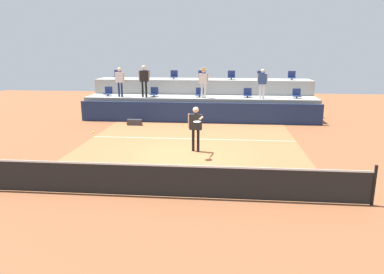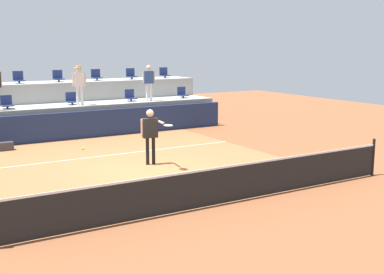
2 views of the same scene
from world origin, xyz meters
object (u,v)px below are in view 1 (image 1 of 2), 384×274
at_px(stadium_chair_lower_right, 248,94).
at_px(spectator_leaning_on_rail, 144,78).
at_px(stadium_chair_lower_far_right, 297,94).
at_px(stadium_chair_upper_far_right, 292,76).
at_px(spectator_with_hat, 203,80).
at_px(stadium_chair_upper_mid_left, 174,75).
at_px(tennis_ball, 93,132).
at_px(stadium_chair_upper_mid_right, 231,76).
at_px(spectator_in_white, 120,79).
at_px(stadium_chair_lower_center, 200,93).
at_px(spectator_in_grey, 262,81).
at_px(stadium_chair_lower_far_left, 108,92).
at_px(stadium_chair_upper_left, 146,75).
at_px(stadium_chair_upper_far_left, 117,75).
at_px(equipment_bag, 135,122).
at_px(tennis_player, 196,124).
at_px(stadium_chair_upper_right, 261,76).
at_px(stadium_chair_lower_left, 154,93).
at_px(stadium_chair_upper_center, 202,76).

distance_m(stadium_chair_lower_right, spectator_leaning_on_rail, 5.85).
height_order(stadium_chair_lower_far_right, stadium_chair_upper_far_right, stadium_chair_upper_far_right).
xyz_separation_m(stadium_chair_lower_right, spectator_with_hat, (-2.45, -0.38, 0.78)).
height_order(stadium_chair_upper_mid_left, tennis_ball, stadium_chair_upper_mid_left).
relative_size(stadium_chair_upper_mid_right, spectator_in_white, 0.32).
relative_size(stadium_chair_lower_center, spectator_with_hat, 0.32).
distance_m(stadium_chair_upper_mid_left, spectator_in_grey, 5.60).
bearing_deg(tennis_ball, stadium_chair_lower_far_right, 49.15).
bearing_deg(spectator_in_white, stadium_chair_lower_far_left, 155.42).
bearing_deg(spectator_in_white, stadium_chair_upper_left, 65.24).
bearing_deg(tennis_ball, stadium_chair_upper_far_left, 102.98).
height_order(spectator_in_grey, equipment_bag, spectator_in_grey).
relative_size(stadium_chair_upper_far_right, tennis_player, 0.30).
relative_size(stadium_chair_upper_right, spectator_in_white, 0.32).
distance_m(stadium_chair_lower_far_right, spectator_leaning_on_rail, 8.51).
relative_size(stadium_chair_lower_right, spectator_leaning_on_rail, 0.30).
distance_m(stadium_chair_upper_mid_left, spectator_leaning_on_rail, 2.58).
xyz_separation_m(stadium_chair_lower_left, tennis_player, (2.96, -6.77, -0.39)).
bearing_deg(stadium_chair_upper_far_right, spectator_in_white, -167.49).
distance_m(stadium_chair_lower_left, equipment_bag, 2.59).
relative_size(stadium_chair_lower_far_right, spectator_in_white, 0.32).
height_order(stadium_chair_upper_left, tennis_ball, stadium_chair_upper_left).
bearing_deg(equipment_bag, stadium_chair_lower_center, 33.20).
bearing_deg(stadium_chair_lower_left, spectator_in_grey, -3.64).
bearing_deg(stadium_chair_lower_far_right, stadium_chair_upper_center, 161.49).
bearing_deg(stadium_chair_upper_mid_left, stadium_chair_lower_center, -46.29).
distance_m(stadium_chair_upper_mid_left, stadium_chair_upper_far_right, 7.09).
bearing_deg(spectator_with_hat, stadium_chair_upper_center, 96.26).
relative_size(tennis_ball, equipment_bag, 0.09).
relative_size(stadium_chair_lower_center, stadium_chair_upper_mid_left, 1.00).
height_order(stadium_chair_lower_left, stadium_chair_upper_mid_left, stadium_chair_upper_mid_left).
relative_size(stadium_chair_upper_right, spectator_in_grey, 0.33).
bearing_deg(stadium_chair_lower_far_right, spectator_leaning_on_rail, -177.40).
xyz_separation_m(stadium_chair_upper_mid_left, tennis_player, (2.07, -8.57, -1.24)).
bearing_deg(stadium_chair_upper_center, stadium_chair_lower_far_left, -161.27).
bearing_deg(stadium_chair_upper_center, spectator_in_white, -153.96).
bearing_deg(stadium_chair_lower_right, stadium_chair_upper_center, 146.23).
distance_m(stadium_chair_upper_mid_right, stadium_chair_upper_far_right, 3.58).
height_order(stadium_chair_lower_left, spectator_with_hat, spectator_with_hat).
distance_m(stadium_chair_upper_mid_right, tennis_ball, 12.06).
xyz_separation_m(stadium_chair_upper_far_left, spectator_in_white, (0.80, -2.18, -0.08)).
xyz_separation_m(stadium_chair_lower_center, stadium_chair_upper_right, (3.55, 1.80, 0.85)).
bearing_deg(tennis_player, stadium_chair_upper_left, 114.01).
bearing_deg(stadium_chair_upper_mid_right, stadium_chair_lower_far_right, -26.67).
bearing_deg(stadium_chair_upper_left, stadium_chair_upper_center, 0.00).
distance_m(stadium_chair_lower_right, stadium_chair_upper_mid_left, 4.84).
height_order(spectator_in_white, tennis_ball, spectator_in_white).
relative_size(stadium_chair_upper_center, tennis_player, 0.30).
distance_m(spectator_leaning_on_rail, spectator_in_grey, 6.52).
distance_m(tennis_ball, equipment_bag, 7.32).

